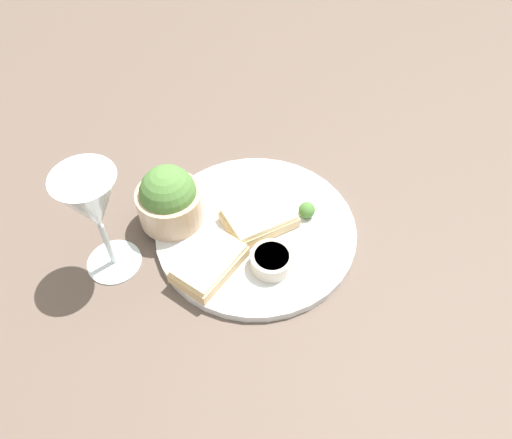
{
  "coord_description": "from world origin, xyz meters",
  "views": [
    {
      "loc": [
        -0.14,
        -0.44,
        0.6
      ],
      "look_at": [
        0.0,
        0.0,
        0.03
      ],
      "focal_mm": 35.0,
      "sensor_mm": 36.0,
      "label": 1
    }
  ],
  "objects_px": {
    "cheese_toast_near": "(259,218)",
    "wine_glass": "(93,207)",
    "salad_bowl": "(169,199)",
    "cheese_toast_far": "(209,263)",
    "sauce_ramekin": "(270,260)"
  },
  "relations": [
    {
      "from": "wine_glass",
      "to": "salad_bowl",
      "type": "bearing_deg",
      "value": 25.87
    },
    {
      "from": "salad_bowl",
      "to": "cheese_toast_far",
      "type": "bearing_deg",
      "value": -74.0
    },
    {
      "from": "salad_bowl",
      "to": "sauce_ramekin",
      "type": "distance_m",
      "value": 0.18
    },
    {
      "from": "salad_bowl",
      "to": "cheese_toast_near",
      "type": "distance_m",
      "value": 0.14
    },
    {
      "from": "cheese_toast_near",
      "to": "cheese_toast_far",
      "type": "relative_size",
      "value": 0.93
    },
    {
      "from": "sauce_ramekin",
      "to": "cheese_toast_near",
      "type": "bearing_deg",
      "value": 83.7
    },
    {
      "from": "cheese_toast_near",
      "to": "wine_glass",
      "type": "relative_size",
      "value": 0.64
    },
    {
      "from": "salad_bowl",
      "to": "sauce_ramekin",
      "type": "bearing_deg",
      "value": -49.05
    },
    {
      "from": "cheese_toast_far",
      "to": "wine_glass",
      "type": "xyz_separation_m",
      "value": [
        -0.13,
        0.06,
        0.1
      ]
    },
    {
      "from": "cheese_toast_near",
      "to": "cheese_toast_far",
      "type": "height_order",
      "value": "same"
    },
    {
      "from": "cheese_toast_near",
      "to": "wine_glass",
      "type": "height_order",
      "value": "wine_glass"
    },
    {
      "from": "cheese_toast_far",
      "to": "salad_bowl",
      "type": "bearing_deg",
      "value": 106.0
    },
    {
      "from": "sauce_ramekin",
      "to": "cheese_toast_near",
      "type": "height_order",
      "value": "same"
    },
    {
      "from": "cheese_toast_near",
      "to": "cheese_toast_far",
      "type": "xyz_separation_m",
      "value": [
        -0.09,
        -0.06,
        0.0
      ]
    },
    {
      "from": "salad_bowl",
      "to": "cheese_toast_near",
      "type": "bearing_deg",
      "value": -22.59
    }
  ]
}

